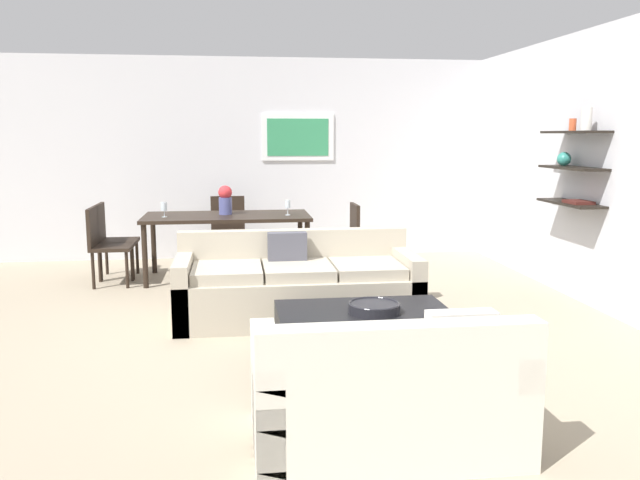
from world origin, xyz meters
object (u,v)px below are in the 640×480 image
(dining_chair_head, at_px, (228,226))
(centerpiece_vase, at_px, (225,200))
(wine_glass_head, at_px, (227,201))
(wine_glass_right_near, at_px, (288,205))
(coffee_table, at_px, (367,339))
(dining_chair_right_near, at_px, (345,236))
(dining_chair_left_far, at_px, (111,235))
(dining_chair_left_near, at_px, (104,241))
(sofa_beige, at_px, (297,287))
(decorative_bowl, at_px, (374,307))
(wine_glass_left_near, at_px, (164,207))
(loveseat_white, at_px, (385,393))
(dining_table, at_px, (227,221))

(dining_chair_head, xyz_separation_m, centerpiece_vase, (-0.02, -0.82, 0.42))
(wine_glass_head, bearing_deg, wine_glass_right_near, -36.47)
(coffee_table, relative_size, centerpiece_vase, 3.80)
(dining_chair_right_near, bearing_deg, dining_chair_left_far, 171.29)
(coffee_table, xyz_separation_m, dining_chair_left_near, (-2.40, 2.90, 0.31))
(dining_chair_left_near, relative_size, wine_glass_right_near, 5.03)
(sofa_beige, distance_m, decorative_bowl, 1.33)
(dining_chair_head, relative_size, wine_glass_head, 5.02)
(dining_chair_left_near, bearing_deg, centerpiece_vase, 11.08)
(dining_chair_left_near, height_order, dining_chair_head, same)
(wine_glass_left_near, xyz_separation_m, centerpiece_vase, (0.69, 0.17, 0.06))
(loveseat_white, relative_size, dining_chair_right_near, 1.60)
(coffee_table, height_order, dining_chair_left_near, dining_chair_left_near)
(wine_glass_left_near, bearing_deg, dining_chair_right_near, -2.61)
(decorative_bowl, relative_size, wine_glass_right_near, 2.19)
(sofa_beige, height_order, dining_chair_left_near, dining_chair_left_near)
(dining_chair_left_far, xyz_separation_m, wine_glass_right_near, (2.07, -0.32, 0.37))
(centerpiece_vase, bearing_deg, wine_glass_head, 87.46)
(loveseat_white, bearing_deg, dining_table, 101.35)
(dining_chair_head, xyz_separation_m, wine_glass_left_near, (-0.70, -0.99, 0.36))
(dining_chair_left_near, height_order, wine_glass_right_near, wine_glass_right_near)
(decorative_bowl, height_order, dining_chair_head, dining_chair_head)
(dining_chair_left_near, bearing_deg, loveseat_white, -61.67)
(wine_glass_left_near, relative_size, centerpiece_vase, 0.50)
(wine_glass_right_near, bearing_deg, dining_table, 170.71)
(centerpiece_vase, bearing_deg, wine_glass_left_near, -166.09)
(wine_glass_right_near, height_order, wine_glass_left_near, wine_glass_right_near)
(coffee_table, xyz_separation_m, centerpiece_vase, (-1.05, 3.16, 0.73))
(wine_glass_left_near, height_order, centerpiece_vase, centerpiece_vase)
(loveseat_white, distance_m, dining_table, 4.47)
(dining_chair_right_near, bearing_deg, wine_glass_head, 155.79)
(wine_glass_left_near, bearing_deg, centerpiece_vase, 13.91)
(dining_chair_head, relative_size, centerpiece_vase, 2.59)
(dining_chair_left_far, height_order, wine_glass_right_near, wine_glass_right_near)
(dining_table, relative_size, wine_glass_left_near, 11.28)
(wine_glass_left_near, bearing_deg, dining_table, 9.29)
(wine_glass_head, xyz_separation_m, centerpiece_vase, (-0.02, -0.35, 0.05))
(wine_glass_right_near, bearing_deg, dining_chair_left_near, -177.39)
(dining_chair_left_near, xyz_separation_m, wine_glass_left_near, (0.66, 0.09, 0.36))
(decorative_bowl, height_order, wine_glass_head, wine_glass_head)
(sofa_beige, xyz_separation_m, coffee_table, (0.39, -1.27, -0.10))
(dining_table, relative_size, dining_chair_left_near, 2.18)
(wine_glass_right_near, bearing_deg, dining_chair_right_near, -8.09)
(loveseat_white, relative_size, centerpiece_vase, 4.14)
(loveseat_white, relative_size, coffee_table, 1.09)
(dining_table, bearing_deg, wine_glass_head, 90.00)
(sofa_beige, height_order, wine_glass_head, wine_glass_head)
(loveseat_white, relative_size, dining_chair_left_near, 1.60)
(decorative_bowl, relative_size, dining_chair_left_far, 0.44)
(sofa_beige, distance_m, dining_chair_left_near, 2.59)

